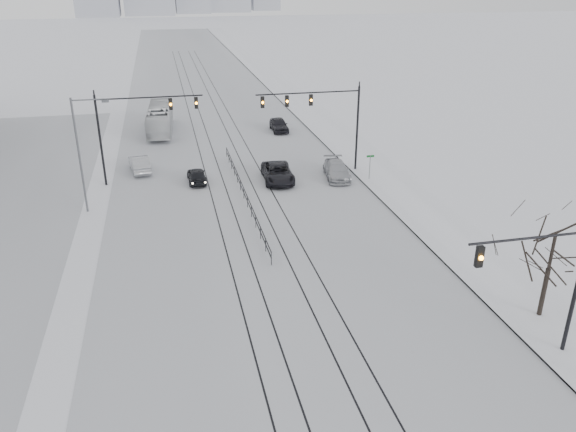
% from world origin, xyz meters
% --- Properties ---
extents(road, '(22.00, 260.00, 0.02)m').
position_xyz_m(road, '(0.00, 60.00, 0.01)').
color(road, silver).
rests_on(road, ground).
extents(sidewalk_east, '(5.00, 260.00, 0.16)m').
position_xyz_m(sidewalk_east, '(13.50, 60.00, 0.08)').
color(sidewalk_east, white).
rests_on(sidewalk_east, ground).
extents(curb, '(0.10, 260.00, 0.12)m').
position_xyz_m(curb, '(11.05, 60.00, 0.06)').
color(curb, gray).
rests_on(curb, ground).
extents(parking_strip, '(14.00, 60.00, 0.03)m').
position_xyz_m(parking_strip, '(-20.00, 35.00, 0.01)').
color(parking_strip, silver).
rests_on(parking_strip, ground).
extents(tram_rails, '(5.30, 180.00, 0.01)m').
position_xyz_m(tram_rails, '(-0.00, 40.00, 0.02)').
color(tram_rails, black).
rests_on(tram_rails, ground).
extents(traffic_mast_near, '(6.10, 0.37, 7.00)m').
position_xyz_m(traffic_mast_near, '(10.79, 6.00, 4.56)').
color(traffic_mast_near, black).
rests_on(traffic_mast_near, ground).
extents(traffic_mast_ne, '(9.60, 0.37, 8.00)m').
position_xyz_m(traffic_mast_ne, '(8.15, 34.99, 5.76)').
color(traffic_mast_ne, black).
rests_on(traffic_mast_ne, ground).
extents(traffic_mast_nw, '(9.10, 0.37, 8.00)m').
position_xyz_m(traffic_mast_nw, '(-8.52, 36.00, 5.57)').
color(traffic_mast_nw, black).
rests_on(traffic_mast_nw, ground).
extents(street_light_west, '(2.73, 0.25, 9.00)m').
position_xyz_m(street_light_west, '(-12.20, 30.00, 5.21)').
color(street_light_west, '#595B60').
rests_on(street_light_west, ground).
extents(bare_tree, '(4.40, 4.40, 6.10)m').
position_xyz_m(bare_tree, '(13.20, 9.00, 4.49)').
color(bare_tree, black).
rests_on(bare_tree, ground).
extents(median_fence, '(0.06, 24.00, 1.00)m').
position_xyz_m(median_fence, '(0.00, 30.00, 0.53)').
color(median_fence, black).
rests_on(median_fence, ground).
extents(street_sign, '(0.70, 0.06, 2.40)m').
position_xyz_m(street_sign, '(11.80, 32.00, 1.61)').
color(street_sign, '#595B60').
rests_on(street_sign, ground).
extents(sedan_sb_inner, '(1.66, 3.96, 1.34)m').
position_xyz_m(sedan_sb_inner, '(-3.54, 34.86, 0.67)').
color(sedan_sb_inner, black).
rests_on(sedan_sb_inner, ground).
extents(sedan_sb_outer, '(2.31, 4.85, 1.53)m').
position_xyz_m(sedan_sb_outer, '(-8.60, 39.14, 0.77)').
color(sedan_sb_outer, '#A5A8AC').
rests_on(sedan_sb_outer, ground).
extents(sedan_nb_front, '(2.92, 5.73, 1.55)m').
position_xyz_m(sedan_nb_front, '(3.65, 33.66, 0.78)').
color(sedan_nb_front, black).
rests_on(sedan_nb_front, ground).
extents(sedan_nb_right, '(2.75, 5.33, 1.48)m').
position_xyz_m(sedan_nb_right, '(9.10, 33.30, 0.74)').
color(sedan_nb_right, '#A9ABB1').
rests_on(sedan_nb_right, ground).
extents(sedan_nb_far, '(1.91, 4.57, 1.55)m').
position_xyz_m(sedan_nb_far, '(7.33, 50.85, 0.77)').
color(sedan_nb_far, black).
rests_on(sedan_nb_far, ground).
extents(box_truck, '(3.23, 11.34, 3.12)m').
position_xyz_m(box_truck, '(-6.46, 53.54, 1.56)').
color(box_truck, silver).
rests_on(box_truck, ground).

